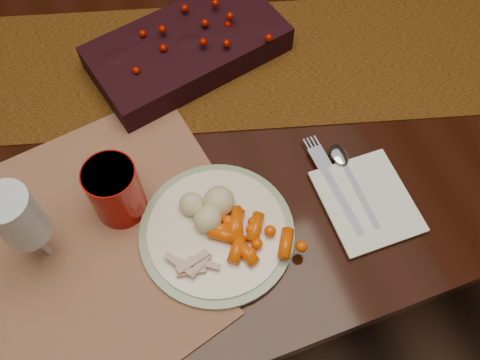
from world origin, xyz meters
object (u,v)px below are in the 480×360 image
object	(u,v)px
centerpiece	(187,45)
dinner_plate	(217,232)
red_cup	(116,191)
wine_glass	(29,230)
napkin	(367,201)
dining_table	(204,182)
turkey_shreds	(192,261)
baby_carrots	(252,240)
placemat_main	(48,313)
mashed_potatoes	(210,206)

from	to	relation	value
centerpiece	dinner_plate	distance (m)	0.36
red_cup	wine_glass	distance (m)	0.13
napkin	wine_glass	distance (m)	0.51
dining_table	turkey_shreds	xyz separation A→B (m)	(-0.10, -0.34, 0.40)
baby_carrots	wine_glass	xyz separation A→B (m)	(-0.29, 0.10, 0.06)
centerpiece	dining_table	bearing A→B (deg)	-102.78
dining_table	centerpiece	bearing A→B (deg)	77.22
wine_glass	red_cup	bearing A→B (deg)	16.22
centerpiece	turkey_shreds	bearing A→B (deg)	-106.43
dinner_plate	wine_glass	xyz separation A→B (m)	(-0.25, 0.06, 0.08)
turkey_shreds	red_cup	world-z (taller)	red_cup
centerpiece	placemat_main	size ratio (longest dim) A/B	0.77
baby_carrots	napkin	xyz separation A→B (m)	(0.20, 0.01, -0.02)
mashed_potatoes	napkin	xyz separation A→B (m)	(0.24, -0.06, -0.04)
dining_table	mashed_potatoes	bearing A→B (deg)	-101.05
dining_table	napkin	distance (m)	0.54
dining_table	wine_glass	distance (m)	0.60
mashed_potatoes	turkey_shreds	world-z (taller)	mashed_potatoes
centerpiece	wine_glass	size ratio (longest dim) A/B	1.97
baby_carrots	mashed_potatoes	bearing A→B (deg)	121.72
dinner_plate	baby_carrots	bearing A→B (deg)	-41.57
placemat_main	mashed_potatoes	distance (m)	0.28
napkin	red_cup	bearing A→B (deg)	161.59
dining_table	baby_carrots	bearing A→B (deg)	-91.67
turkey_shreds	placemat_main	bearing A→B (deg)	178.30
red_cup	placemat_main	bearing A→B (deg)	-138.16
dinner_plate	mashed_potatoes	xyz separation A→B (m)	(0.00, 0.03, 0.03)
wine_glass	placemat_main	bearing A→B (deg)	-101.35
centerpiece	mashed_potatoes	size ratio (longest dim) A/B	4.15
baby_carrots	mashed_potatoes	xyz separation A→B (m)	(-0.04, 0.07, 0.01)
dinner_plate	wine_glass	bearing A→B (deg)	166.60
placemat_main	wine_glass	world-z (taller)	wine_glass
dining_table	napkin	world-z (taller)	napkin
centerpiece	mashed_potatoes	xyz separation A→B (m)	(-0.07, -0.33, 0.00)
turkey_shreds	wine_glass	bearing A→B (deg)	153.94
napkin	wine_glass	size ratio (longest dim) A/B	0.89
wine_glass	centerpiece	bearing A→B (deg)	43.35
dining_table	placemat_main	bearing A→B (deg)	-134.14
dinner_plate	wine_glass	size ratio (longest dim) A/B	1.34
centerpiece	baby_carrots	bearing A→B (deg)	-93.34
mashed_potatoes	wine_glass	world-z (taller)	wine_glass
baby_carrots	napkin	world-z (taller)	baby_carrots
dining_table	dinner_plate	world-z (taller)	dinner_plate
dinner_plate	napkin	distance (m)	0.24
mashed_potatoes	napkin	world-z (taller)	mashed_potatoes
red_cup	napkin	bearing A→B (deg)	-18.90
dinner_plate	red_cup	distance (m)	0.16
mashed_potatoes	placemat_main	bearing A→B (deg)	-167.00
dining_table	baby_carrots	distance (m)	0.53
dining_table	dinner_plate	distance (m)	0.49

